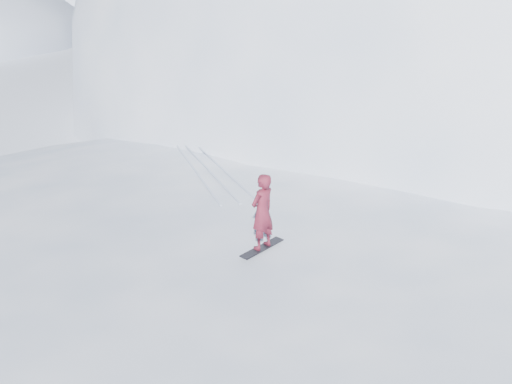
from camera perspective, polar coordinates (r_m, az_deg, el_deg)
ground at (r=15.38m, az=-0.80°, el=-13.77°), size 400.00×400.00×0.00m
near_ridge at (r=17.99m, az=1.04°, el=-7.88°), size 36.00×28.00×4.80m
summit_peak at (r=45.93m, az=22.82°, el=9.37°), size 60.00×56.00×56.00m
peak_shoulder at (r=35.52m, az=10.85°, el=7.28°), size 28.00×24.00×18.00m
wind_bumps at (r=17.08m, az=-3.69°, el=-9.74°), size 16.00×14.40×1.00m
snowboard at (r=14.20m, az=0.62°, el=-5.59°), size 1.24×1.08×0.02m
snowboarder at (r=13.77m, az=0.63°, el=-1.99°), size 0.84×0.81×1.94m
board_tracks at (r=19.29m, az=-4.65°, el=2.18°), size 2.30×5.91×0.04m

